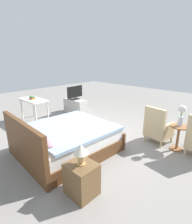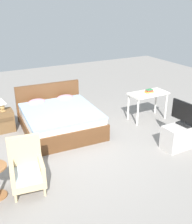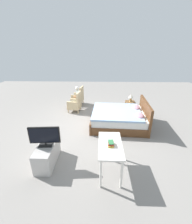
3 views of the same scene
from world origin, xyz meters
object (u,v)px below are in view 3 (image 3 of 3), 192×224
at_px(flower_vase, 77,90).
at_px(vanity_desk, 110,148).
at_px(armchair_by_window_right, 76,104).
at_px(table_lamp, 131,97).
at_px(bed, 120,118).
at_px(side_table, 78,100).
at_px(armchair_by_window_left, 79,97).
at_px(tv_flatscreen, 45,136).
at_px(book_stack, 111,143).
at_px(nightstand, 130,107).
at_px(tv_stand, 47,154).

xyz_separation_m(flower_vase, vanity_desk, (4.09, 1.33, -0.24)).
bearing_deg(armchair_by_window_right, table_lamp, 88.58).
height_order(bed, side_table, bed).
distance_m(armchair_by_window_left, table_lamp, 2.68).
bearing_deg(tv_flatscreen, armchair_by_window_left, 177.52).
xyz_separation_m(flower_vase, book_stack, (4.12, 1.34, -0.08)).
distance_m(bed, table_lamp, 1.42).
height_order(bed, table_lamp, bed).
height_order(armchair_by_window_right, vanity_desk, armchair_by_window_right).
xyz_separation_m(tv_flatscreen, book_stack, (0.26, 1.55, 0.01)).
height_order(armchair_by_window_right, book_stack, armchair_by_window_right).
xyz_separation_m(armchair_by_window_right, nightstand, (0.06, 2.45, -0.11)).
xyz_separation_m(bed, side_table, (-1.76, -1.82, 0.07)).
bearing_deg(table_lamp, tv_stand, -38.68).
relative_size(tv_flatscreen, book_stack, 3.22).
height_order(bed, armchair_by_window_right, bed).
bearing_deg(vanity_desk, nightstand, 162.76).
xyz_separation_m(armchair_by_window_left, armchair_by_window_right, (0.98, -0.00, 0.00)).
relative_size(armchair_by_window_left, tv_flatscreen, 1.26).
distance_m(bed, armchair_by_window_right, 2.24).
xyz_separation_m(tv_stand, tv_flatscreen, (0.00, 0.00, 0.52)).
relative_size(table_lamp, tv_stand, 0.34).
relative_size(nightstand, vanity_desk, 0.50).
xyz_separation_m(table_lamp, tv_stand, (3.29, -2.64, -0.48)).
bearing_deg(armchair_by_window_left, tv_flatscreen, -2.48).
xyz_separation_m(bed, nightstand, (-1.20, 0.60, -0.04)).
relative_size(side_table, nightstand, 1.11).
bearing_deg(flower_vase, tv_flatscreen, -3.14).
xyz_separation_m(armchair_by_window_left, tv_stand, (4.33, -0.19, -0.11)).
distance_m(flower_vase, tv_stand, 3.91).
bearing_deg(side_table, tv_flatscreen, -3.14).
relative_size(table_lamp, tv_flatscreen, 0.45).
xyz_separation_m(flower_vase, tv_stand, (3.85, -0.21, -0.61)).
bearing_deg(book_stack, table_lamp, 163.00).
height_order(nightstand, tv_stand, nightstand).
xyz_separation_m(bed, tv_flatscreen, (2.09, -2.03, 0.48)).
relative_size(armchair_by_window_left, nightstand, 1.76).
distance_m(armchair_by_window_left, book_stack, 4.81).
relative_size(armchair_by_window_left, armchair_by_window_right, 1.00).
bearing_deg(bed, armchair_by_window_left, -140.52).
distance_m(tv_flatscreen, vanity_desk, 1.56).
bearing_deg(vanity_desk, flower_vase, -161.98).
distance_m(bed, nightstand, 1.35).
distance_m(armchair_by_window_left, vanity_desk, 4.77).
bearing_deg(book_stack, armchair_by_window_right, -159.40).
height_order(nightstand, table_lamp, table_lamp).
xyz_separation_m(table_lamp, vanity_desk, (3.53, -1.10, -0.10)).
relative_size(bed, armchair_by_window_right, 2.24).
xyz_separation_m(armchair_by_window_right, tv_flatscreen, (3.36, -0.19, 0.40)).
height_order(flower_vase, vanity_desk, flower_vase).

